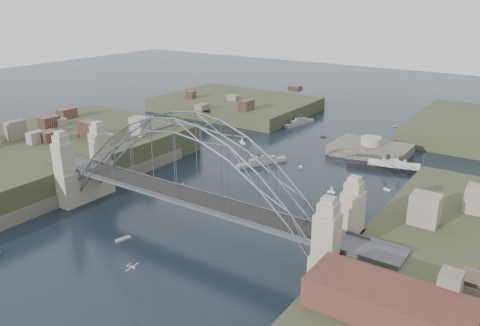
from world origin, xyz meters
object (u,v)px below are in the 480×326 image
Objects in this scene: fort_island at (370,155)px; naval_cruiser_far at (299,123)px; naval_cruiser_near at (262,162)px; ocean_liner at (393,168)px; bridge at (187,177)px; wharf_shed at (389,303)px.

naval_cruiser_far is (-33.93, 18.77, 1.12)m from fort_island.
ocean_liner is (32.48, 15.69, 0.21)m from naval_cruiser_near.
bridge reaches higher than ocean_liner.
bridge is 46.23m from wharf_shed.
fort_island is at bearing 135.05° from ocean_liner.
naval_cruiser_far is (-11.75, 44.74, 0.05)m from naval_cruiser_near.
wharf_shed is at bearing -69.15° from fort_island.
bridge is 72.14m from fort_island.
wharf_shed reaches higher than fort_island.
wharf_shed is at bearing -57.32° from naval_cruiser_far.
naval_cruiser_far is at bearing 103.87° from bridge.
bridge is 4.20× the size of wharf_shed.
wharf_shed is 122.44m from naval_cruiser_far.
wharf_shed reaches higher than naval_cruiser_near.
bridge is 46.65m from naval_cruiser_near.
wharf_shed is at bearing -17.65° from bridge.
wharf_shed is 1.34× the size of naval_cruiser_far.
fort_island is 34.17m from naval_cruiser_near.
fort_island is 1.49× the size of naval_cruiser_near.
naval_cruiser_far is (-21.93, 88.77, -11.54)m from bridge.
naval_cruiser_far is 52.92m from ocean_liner.
bridge is 64.75m from ocean_liner.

